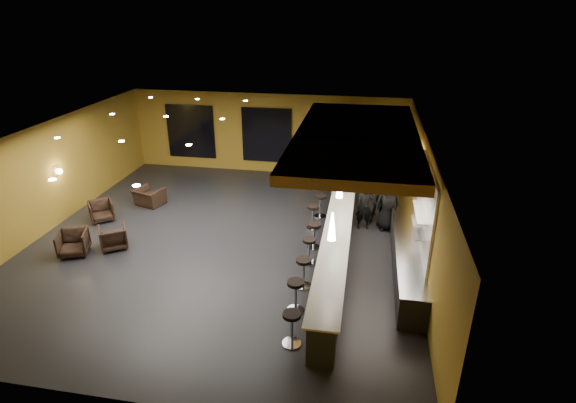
% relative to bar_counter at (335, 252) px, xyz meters
% --- Properties ---
extents(floor, '(12.00, 13.00, 0.10)m').
position_rel_bar_counter_xyz_m(floor, '(-3.65, 1.00, -0.55)').
color(floor, black).
rests_on(floor, ground).
extents(ceiling, '(12.00, 13.00, 0.10)m').
position_rel_bar_counter_xyz_m(ceiling, '(-3.65, 1.00, 3.05)').
color(ceiling, black).
extents(wall_back, '(12.00, 0.10, 3.50)m').
position_rel_bar_counter_xyz_m(wall_back, '(-3.65, 7.55, 1.25)').
color(wall_back, olive).
rests_on(wall_back, floor).
extents(wall_front, '(12.00, 0.10, 3.50)m').
position_rel_bar_counter_xyz_m(wall_front, '(-3.65, -5.55, 1.25)').
color(wall_front, olive).
rests_on(wall_front, floor).
extents(wall_left, '(0.10, 13.00, 3.50)m').
position_rel_bar_counter_xyz_m(wall_left, '(-9.70, 1.00, 1.25)').
color(wall_left, olive).
rests_on(wall_left, floor).
extents(wall_right, '(0.10, 13.00, 3.50)m').
position_rel_bar_counter_xyz_m(wall_right, '(2.40, 1.00, 1.25)').
color(wall_right, olive).
rests_on(wall_right, floor).
extents(wood_soffit, '(3.60, 8.00, 0.28)m').
position_rel_bar_counter_xyz_m(wood_soffit, '(0.35, 2.00, 2.86)').
color(wood_soffit, '#B57935').
rests_on(wood_soffit, ceiling).
extents(window_left, '(2.20, 0.06, 2.40)m').
position_rel_bar_counter_xyz_m(window_left, '(-7.15, 7.44, 1.20)').
color(window_left, black).
rests_on(window_left, wall_back).
extents(window_center, '(2.20, 0.06, 2.40)m').
position_rel_bar_counter_xyz_m(window_center, '(-3.65, 7.44, 1.20)').
color(window_center, black).
rests_on(window_center, wall_back).
extents(window_right, '(2.20, 0.06, 2.40)m').
position_rel_bar_counter_xyz_m(window_right, '(-0.65, 7.44, 1.20)').
color(window_right, black).
rests_on(window_right, wall_back).
extents(tile_backsplash, '(0.06, 3.20, 2.40)m').
position_rel_bar_counter_xyz_m(tile_backsplash, '(2.31, 0.00, 1.50)').
color(tile_backsplash, white).
rests_on(tile_backsplash, wall_right).
extents(bar_counter, '(0.60, 8.00, 1.00)m').
position_rel_bar_counter_xyz_m(bar_counter, '(0.00, 0.00, 0.00)').
color(bar_counter, black).
rests_on(bar_counter, floor).
extents(bar_top, '(0.78, 8.10, 0.05)m').
position_rel_bar_counter_xyz_m(bar_top, '(0.00, 0.00, 0.52)').
color(bar_top, beige).
rests_on(bar_top, bar_counter).
extents(prep_counter, '(0.70, 6.00, 0.86)m').
position_rel_bar_counter_xyz_m(prep_counter, '(2.00, 0.50, -0.07)').
color(prep_counter, black).
rests_on(prep_counter, floor).
extents(prep_top, '(0.72, 6.00, 0.03)m').
position_rel_bar_counter_xyz_m(prep_top, '(2.00, 0.50, 0.39)').
color(prep_top, silver).
rests_on(prep_top, prep_counter).
extents(wall_shelf_lower, '(0.30, 1.50, 0.03)m').
position_rel_bar_counter_xyz_m(wall_shelf_lower, '(2.17, -0.20, 1.10)').
color(wall_shelf_lower, silver).
rests_on(wall_shelf_lower, wall_right).
extents(wall_shelf_upper, '(0.30, 1.50, 0.03)m').
position_rel_bar_counter_xyz_m(wall_shelf_upper, '(2.17, -0.20, 1.55)').
color(wall_shelf_upper, silver).
rests_on(wall_shelf_upper, wall_right).
extents(column, '(0.60, 0.60, 3.50)m').
position_rel_bar_counter_xyz_m(column, '(0.00, 4.60, 1.25)').
color(column, olive).
rests_on(column, floor).
extents(wall_sconce, '(0.22, 0.22, 0.22)m').
position_rel_bar_counter_xyz_m(wall_sconce, '(-9.53, 1.50, 1.30)').
color(wall_sconce, '#FFE5B2').
rests_on(wall_sconce, wall_left).
extents(pendant_0, '(0.20, 0.20, 0.70)m').
position_rel_bar_counter_xyz_m(pendant_0, '(0.00, -2.00, 1.85)').
color(pendant_0, white).
rests_on(pendant_0, wood_soffit).
extents(pendant_1, '(0.20, 0.20, 0.70)m').
position_rel_bar_counter_xyz_m(pendant_1, '(0.00, 0.50, 1.85)').
color(pendant_1, white).
rests_on(pendant_1, wood_soffit).
extents(pendant_2, '(0.20, 0.20, 0.70)m').
position_rel_bar_counter_xyz_m(pendant_2, '(0.00, 3.00, 1.85)').
color(pendant_2, white).
rests_on(pendant_2, wood_soffit).
extents(staff_a, '(0.62, 0.46, 1.57)m').
position_rel_bar_counter_xyz_m(staff_a, '(0.75, 2.62, 0.29)').
color(staff_a, black).
rests_on(staff_a, floor).
extents(staff_b, '(0.85, 0.72, 1.55)m').
position_rel_bar_counter_xyz_m(staff_b, '(1.30, 3.10, 0.27)').
color(staff_b, black).
rests_on(staff_b, floor).
extents(staff_c, '(0.92, 0.66, 1.76)m').
position_rel_bar_counter_xyz_m(staff_c, '(1.51, 2.71, 0.38)').
color(staff_c, black).
rests_on(staff_c, floor).
extents(armchair_a, '(1.08, 1.09, 0.77)m').
position_rel_bar_counter_xyz_m(armchair_a, '(-7.88, -0.64, -0.12)').
color(armchair_a, black).
rests_on(armchair_a, floor).
extents(armchair_b, '(1.10, 1.10, 0.73)m').
position_rel_bar_counter_xyz_m(armchair_b, '(-6.91, -0.05, -0.13)').
color(armchair_b, black).
rests_on(armchair_b, floor).
extents(armchair_c, '(1.08, 1.09, 0.71)m').
position_rel_bar_counter_xyz_m(armchair_c, '(-8.32, 1.64, -0.14)').
color(armchair_c, black).
rests_on(armchair_c, floor).
extents(armchair_d, '(1.21, 1.13, 0.65)m').
position_rel_bar_counter_xyz_m(armchair_d, '(-7.27, 3.16, -0.17)').
color(armchair_d, black).
rests_on(armchair_d, floor).
extents(bar_stool_0, '(0.43, 0.43, 0.86)m').
position_rel_bar_counter_xyz_m(bar_stool_0, '(-0.70, -3.37, 0.05)').
color(bar_stool_0, silver).
rests_on(bar_stool_0, floor).
extents(bar_stool_1, '(0.44, 0.44, 0.86)m').
position_rel_bar_counter_xyz_m(bar_stool_1, '(-0.81, -2.18, 0.05)').
color(bar_stool_1, silver).
rests_on(bar_stool_1, floor).
extents(bar_stool_2, '(0.43, 0.43, 0.85)m').
position_rel_bar_counter_xyz_m(bar_stool_2, '(-0.77, -1.11, 0.05)').
color(bar_stool_2, silver).
rests_on(bar_stool_2, floor).
extents(bar_stool_3, '(0.41, 0.41, 0.80)m').
position_rel_bar_counter_xyz_m(bar_stool_3, '(-0.78, 0.09, 0.01)').
color(bar_stool_3, silver).
rests_on(bar_stool_3, floor).
extents(bar_stool_4, '(0.42, 0.42, 0.83)m').
position_rel_bar_counter_xyz_m(bar_stool_4, '(-0.74, 1.01, 0.03)').
color(bar_stool_4, silver).
rests_on(bar_stool_4, floor).
extents(bar_stool_5, '(0.43, 0.43, 0.85)m').
position_rel_bar_counter_xyz_m(bar_stool_5, '(-0.94, 2.30, 0.04)').
color(bar_stool_5, silver).
rests_on(bar_stool_5, floor).
extents(bar_stool_6, '(0.42, 0.42, 0.83)m').
position_rel_bar_counter_xyz_m(bar_stool_6, '(-0.79, 3.26, 0.03)').
color(bar_stool_6, silver).
rests_on(bar_stool_6, floor).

